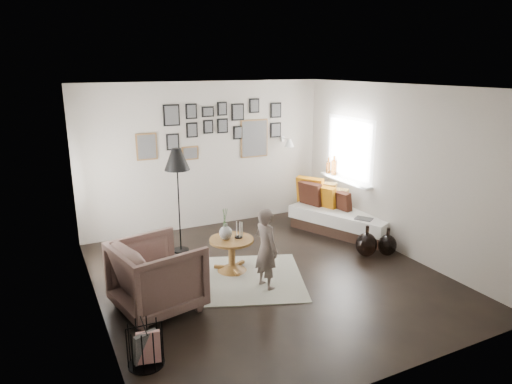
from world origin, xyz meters
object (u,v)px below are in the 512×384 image
daybed (340,215)px  floor_lamp (177,163)px  vase (226,230)px  demijohn_large (366,244)px  demijohn_small (387,245)px  armchair (157,276)px  pedestal_table (232,256)px  child (266,249)px  magazine_basket (145,345)px

daybed → floor_lamp: floor_lamp is taller
vase → demijohn_large: vase is taller
daybed → demijohn_small: (-0.00, -1.22, -0.12)m
armchair → floor_lamp: size_ratio=0.57×
floor_lamp → pedestal_table: bearing=-67.1°
demijohn_large → pedestal_table: bearing=168.3°
vase → child: child is taller
pedestal_table → floor_lamp: bearing=112.9°
floor_lamp → magazine_basket: floor_lamp is taller
daybed → armchair: daybed is taller
vase → demijohn_small: size_ratio=1.00×
vase → daybed: 2.58m
pedestal_table → child: 0.76m
daybed → demijohn_small: daybed is taller
pedestal_table → child: bearing=-72.4°
demijohn_small → daybed: bearing=89.9°
demijohn_large → armchair: bearing=-177.7°
magazine_basket → child: 2.06m
demijohn_large → child: child is taller
pedestal_table → armchair: size_ratio=0.66×
pedestal_table → daybed: (2.39, 0.67, 0.06)m
floor_lamp → magazine_basket: bearing=-114.2°
armchair → magazine_basket: (-0.39, -1.01, -0.22)m
floor_lamp → magazine_basket: size_ratio=3.86×
pedestal_table → vase: 0.41m
floor_lamp → demijohn_large: size_ratio=3.37×
floor_lamp → child: size_ratio=1.51×
vase → floor_lamp: 1.34m
daybed → armchair: size_ratio=2.07×
pedestal_table → daybed: bearing=15.7°
magazine_basket → demijohn_small: bearing=14.3°
magazine_basket → demijohn_small: size_ratio=0.96×
demijohn_small → child: child is taller
daybed → armchair: 3.81m
pedestal_table → vase: bearing=166.0°
child → vase: bearing=12.1°
demijohn_large → demijohn_small: 0.34m
floor_lamp → armchair: bearing=-115.9°
demijohn_large → demijohn_small: size_ratio=1.10×
pedestal_table → magazine_basket: 2.25m
child → demijohn_large: bearing=-94.2°
floor_lamp → demijohn_large: (2.51, -1.46, -1.24)m
pedestal_table → demijohn_large: (2.08, -0.43, -0.04)m
daybed → demijohn_large: size_ratio=4.00×
vase → floor_lamp: floor_lamp is taller
magazine_basket → vase: bearing=46.2°
armchair → demijohn_small: bearing=-101.6°
armchair → child: (1.42, -0.09, 0.12)m
magazine_basket → demijohn_small: demijohn_small is taller
vase → armchair: size_ratio=0.47×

